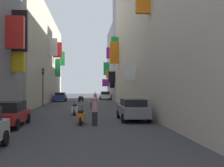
{
  "coord_description": "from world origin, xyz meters",
  "views": [
    {
      "loc": [
        0.55,
        -2.71,
        2.25
      ],
      "look_at": [
        2.55,
        20.19,
        2.56
      ],
      "focal_mm": 46.15,
      "sensor_mm": 36.0,
      "label": 1
    }
  ],
  "objects_px": {
    "scooter_green": "(93,104)",
    "parked_car_blue": "(60,97)",
    "pedestrian_near_left": "(95,100)",
    "parked_car_white": "(105,95)",
    "parked_car_red": "(8,114)",
    "scooter_orange": "(81,116)",
    "parked_car_grey": "(133,109)",
    "scooter_black": "(81,99)",
    "pedestrian_crossing": "(95,111)",
    "scooter_white": "(75,109)",
    "traffic_light_near_corner": "(43,81)"
  },
  "relations": [
    {
      "from": "scooter_green",
      "to": "parked_car_blue",
      "type": "bearing_deg",
      "value": 106.82
    },
    {
      "from": "scooter_green",
      "to": "pedestrian_near_left",
      "type": "xyz_separation_m",
      "value": [
        0.32,
        1.74,
        0.37
      ]
    },
    {
      "from": "parked_car_white",
      "to": "parked_car_red",
      "type": "relative_size",
      "value": 0.96
    },
    {
      "from": "parked_car_red",
      "to": "scooter_orange",
      "type": "relative_size",
      "value": 2.24
    },
    {
      "from": "parked_car_grey",
      "to": "pedestrian_near_left",
      "type": "relative_size",
      "value": 2.54
    },
    {
      "from": "scooter_black",
      "to": "pedestrian_crossing",
      "type": "relative_size",
      "value": 1.05
    },
    {
      "from": "parked_car_blue",
      "to": "pedestrian_near_left",
      "type": "bearing_deg",
      "value": -70.13
    },
    {
      "from": "scooter_white",
      "to": "pedestrian_near_left",
      "type": "relative_size",
      "value": 1.12
    },
    {
      "from": "pedestrian_crossing",
      "to": "traffic_light_near_corner",
      "type": "height_order",
      "value": "traffic_light_near_corner"
    },
    {
      "from": "parked_car_blue",
      "to": "traffic_light_near_corner",
      "type": "distance_m",
      "value": 12.76
    },
    {
      "from": "parked_car_red",
      "to": "pedestrian_crossing",
      "type": "relative_size",
      "value": 2.67
    },
    {
      "from": "scooter_orange",
      "to": "scooter_black",
      "type": "height_order",
      "value": "same"
    },
    {
      "from": "parked_car_blue",
      "to": "scooter_white",
      "type": "height_order",
      "value": "parked_car_blue"
    },
    {
      "from": "scooter_orange",
      "to": "traffic_light_near_corner",
      "type": "xyz_separation_m",
      "value": [
        -4.81,
        16.68,
        2.57
      ]
    },
    {
      "from": "parked_car_white",
      "to": "scooter_white",
      "type": "bearing_deg",
      "value": -98.41
    },
    {
      "from": "parked_car_white",
      "to": "traffic_light_near_corner",
      "type": "relative_size",
      "value": 0.96
    },
    {
      "from": "parked_car_white",
      "to": "scooter_white",
      "type": "relative_size",
      "value": 2.29
    },
    {
      "from": "traffic_light_near_corner",
      "to": "parked_car_blue",
      "type": "bearing_deg",
      "value": 85.88
    },
    {
      "from": "parked_car_blue",
      "to": "scooter_black",
      "type": "height_order",
      "value": "parked_car_blue"
    },
    {
      "from": "parked_car_white",
      "to": "parked_car_grey",
      "type": "xyz_separation_m",
      "value": [
        -0.22,
        -33.58,
        -0.01
      ]
    },
    {
      "from": "scooter_white",
      "to": "parked_car_grey",
      "type": "bearing_deg",
      "value": -46.26
    },
    {
      "from": "parked_car_grey",
      "to": "scooter_black",
      "type": "relative_size",
      "value": 2.42
    },
    {
      "from": "scooter_green",
      "to": "scooter_black",
      "type": "bearing_deg",
      "value": 96.04
    },
    {
      "from": "scooter_black",
      "to": "pedestrian_near_left",
      "type": "height_order",
      "value": "pedestrian_near_left"
    },
    {
      "from": "parked_car_blue",
      "to": "parked_car_grey",
      "type": "xyz_separation_m",
      "value": [
        7.37,
        -27.62,
        0.01
      ]
    },
    {
      "from": "parked_car_white",
      "to": "traffic_light_near_corner",
      "type": "distance_m",
      "value": 20.47
    },
    {
      "from": "parked_car_red",
      "to": "pedestrian_crossing",
      "type": "height_order",
      "value": "pedestrian_crossing"
    },
    {
      "from": "pedestrian_crossing",
      "to": "parked_car_blue",
      "type": "bearing_deg",
      "value": 98.95
    },
    {
      "from": "scooter_black",
      "to": "parked_car_white",
      "type": "bearing_deg",
      "value": 60.94
    },
    {
      "from": "parked_car_grey",
      "to": "scooter_black",
      "type": "distance_m",
      "value": 26.25
    },
    {
      "from": "scooter_green",
      "to": "traffic_light_near_corner",
      "type": "bearing_deg",
      "value": 148.18
    },
    {
      "from": "parked_car_white",
      "to": "pedestrian_near_left",
      "type": "height_order",
      "value": "pedestrian_near_left"
    },
    {
      "from": "scooter_black",
      "to": "traffic_light_near_corner",
      "type": "height_order",
      "value": "traffic_light_near_corner"
    },
    {
      "from": "parked_car_blue",
      "to": "parked_car_white",
      "type": "xyz_separation_m",
      "value": [
        7.59,
        5.96,
        0.02
      ]
    },
    {
      "from": "pedestrian_near_left",
      "to": "parked_car_white",
      "type": "bearing_deg",
      "value": 83.28
    },
    {
      "from": "pedestrian_crossing",
      "to": "parked_car_grey",
      "type": "bearing_deg",
      "value": 41.9
    },
    {
      "from": "scooter_black",
      "to": "scooter_green",
      "type": "xyz_separation_m",
      "value": [
        1.53,
        -14.42,
        0.0
      ]
    },
    {
      "from": "parked_car_white",
      "to": "scooter_black",
      "type": "height_order",
      "value": "parked_car_white"
    },
    {
      "from": "scooter_orange",
      "to": "pedestrian_near_left",
      "type": "height_order",
      "value": "pedestrian_near_left"
    },
    {
      "from": "parked_car_grey",
      "to": "scooter_black",
      "type": "bearing_deg",
      "value": 98.82
    },
    {
      "from": "parked_car_blue",
      "to": "scooter_white",
      "type": "distance_m",
      "value": 23.55
    },
    {
      "from": "scooter_black",
      "to": "pedestrian_crossing",
      "type": "distance_m",
      "value": 28.34
    },
    {
      "from": "parked_car_white",
      "to": "parked_car_red",
      "type": "bearing_deg",
      "value": -102.37
    },
    {
      "from": "parked_car_grey",
      "to": "parked_car_white",
      "type": "bearing_deg",
      "value": 89.62
    },
    {
      "from": "parked_car_white",
      "to": "pedestrian_near_left",
      "type": "bearing_deg",
      "value": -96.72
    },
    {
      "from": "parked_car_grey",
      "to": "scooter_white",
      "type": "distance_m",
      "value": 5.95
    },
    {
      "from": "traffic_light_near_corner",
      "to": "parked_car_grey",
      "type": "bearing_deg",
      "value": -61.28
    },
    {
      "from": "scooter_black",
      "to": "traffic_light_near_corner",
      "type": "relative_size",
      "value": 0.39
    },
    {
      "from": "scooter_orange",
      "to": "parked_car_red",
      "type": "bearing_deg",
      "value": -170.33
    },
    {
      "from": "pedestrian_crossing",
      "to": "traffic_light_near_corner",
      "type": "xyz_separation_m",
      "value": [
        -5.63,
        17.47,
        2.21
      ]
    }
  ]
}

